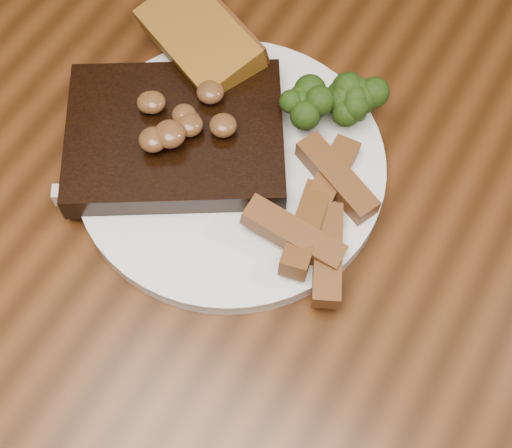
{
  "coord_description": "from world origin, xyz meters",
  "views": [
    {
      "loc": [
        0.12,
        -0.22,
        1.29
      ],
      "look_at": [
        -0.01,
        0.0,
        0.78
      ],
      "focal_mm": 50.0,
      "sensor_mm": 36.0,
      "label": 1
    }
  ],
  "objects_px": {
    "plate": "(231,167)",
    "garlic_bread": "(201,53)",
    "steak": "(176,136)",
    "potato_wedges": "(295,212)",
    "dining_table": "(261,284)"
  },
  "relations": [
    {
      "from": "steak",
      "to": "garlic_bread",
      "type": "bearing_deg",
      "value": 76.69
    },
    {
      "from": "plate",
      "to": "potato_wedges",
      "type": "height_order",
      "value": "potato_wedges"
    },
    {
      "from": "plate",
      "to": "steak",
      "type": "height_order",
      "value": "steak"
    },
    {
      "from": "dining_table",
      "to": "potato_wedges",
      "type": "height_order",
      "value": "potato_wedges"
    },
    {
      "from": "plate",
      "to": "steak",
      "type": "relative_size",
      "value": 1.46
    },
    {
      "from": "dining_table",
      "to": "plate",
      "type": "distance_m",
      "value": 0.12
    },
    {
      "from": "dining_table",
      "to": "garlic_bread",
      "type": "distance_m",
      "value": 0.22
    },
    {
      "from": "steak",
      "to": "garlic_bread",
      "type": "distance_m",
      "value": 0.09
    },
    {
      "from": "plate",
      "to": "potato_wedges",
      "type": "bearing_deg",
      "value": -14.88
    },
    {
      "from": "potato_wedges",
      "to": "steak",
      "type": "bearing_deg",
      "value": 174.59
    },
    {
      "from": "dining_table",
      "to": "plate",
      "type": "height_order",
      "value": "plate"
    },
    {
      "from": "steak",
      "to": "potato_wedges",
      "type": "distance_m",
      "value": 0.12
    },
    {
      "from": "plate",
      "to": "garlic_bread",
      "type": "distance_m",
      "value": 0.12
    },
    {
      "from": "steak",
      "to": "plate",
      "type": "bearing_deg",
      "value": -23.32
    },
    {
      "from": "potato_wedges",
      "to": "dining_table",
      "type": "bearing_deg",
      "value": -118.21
    }
  ]
}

